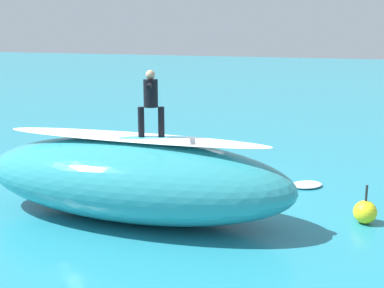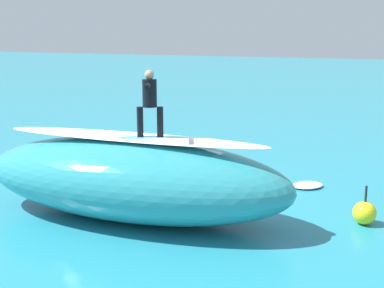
{
  "view_description": "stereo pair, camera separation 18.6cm",
  "coord_description": "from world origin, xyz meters",
  "px_view_note": "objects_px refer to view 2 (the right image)",
  "views": [
    {
      "loc": [
        -4.49,
        12.75,
        4.5
      ],
      "look_at": [
        -0.25,
        -0.17,
        1.4
      ],
      "focal_mm": 49.5,
      "sensor_mm": 36.0,
      "label": 1
    },
    {
      "loc": [
        -4.66,
        12.7,
        4.5
      ],
      "look_at": [
        -0.25,
        -0.17,
        1.4
      ],
      "focal_mm": 49.5,
      "sensor_mm": 36.0,
      "label": 2
    }
  ],
  "objects_px": {
    "surfboard_riding": "(150,138)",
    "surfboard_paddling": "(223,174)",
    "surfer_riding": "(150,98)",
    "surfer_paddling": "(220,169)",
    "buoy_marker": "(364,213)"
  },
  "relations": [
    {
      "from": "surfboard_riding",
      "to": "buoy_marker",
      "type": "height_order",
      "value": "surfboard_riding"
    },
    {
      "from": "surfer_riding",
      "to": "surfboard_paddling",
      "type": "distance_m",
      "value": 5.03
    },
    {
      "from": "surfer_riding",
      "to": "surfer_paddling",
      "type": "height_order",
      "value": "surfer_riding"
    },
    {
      "from": "surfboard_riding",
      "to": "surfboard_paddling",
      "type": "xyz_separation_m",
      "value": [
        -0.59,
        -4.12,
        -1.91
      ]
    },
    {
      "from": "surfboard_riding",
      "to": "surfer_riding",
      "type": "distance_m",
      "value": 0.92
    },
    {
      "from": "surfboard_paddling",
      "to": "surfer_paddling",
      "type": "relative_size",
      "value": 1.28
    },
    {
      "from": "surfer_paddling",
      "to": "surfboard_riding",
      "type": "bearing_deg",
      "value": -154.95
    },
    {
      "from": "surfer_riding",
      "to": "surfer_paddling",
      "type": "bearing_deg",
      "value": -116.66
    },
    {
      "from": "surfboard_riding",
      "to": "buoy_marker",
      "type": "relative_size",
      "value": 2.19
    },
    {
      "from": "surfer_paddling",
      "to": "buoy_marker",
      "type": "height_order",
      "value": "buoy_marker"
    },
    {
      "from": "surfboard_riding",
      "to": "surfer_paddling",
      "type": "bearing_deg",
      "value": -116.66
    },
    {
      "from": "buoy_marker",
      "to": "surfer_riding",
      "type": "bearing_deg",
      "value": 15.45
    },
    {
      "from": "surfer_riding",
      "to": "buoy_marker",
      "type": "bearing_deg",
      "value": 176.17
    },
    {
      "from": "surfer_paddling",
      "to": "surfer_riding",
      "type": "bearing_deg",
      "value": -154.95
    },
    {
      "from": "surfboard_riding",
      "to": "surfer_paddling",
      "type": "relative_size",
      "value": 1.29
    }
  ]
}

